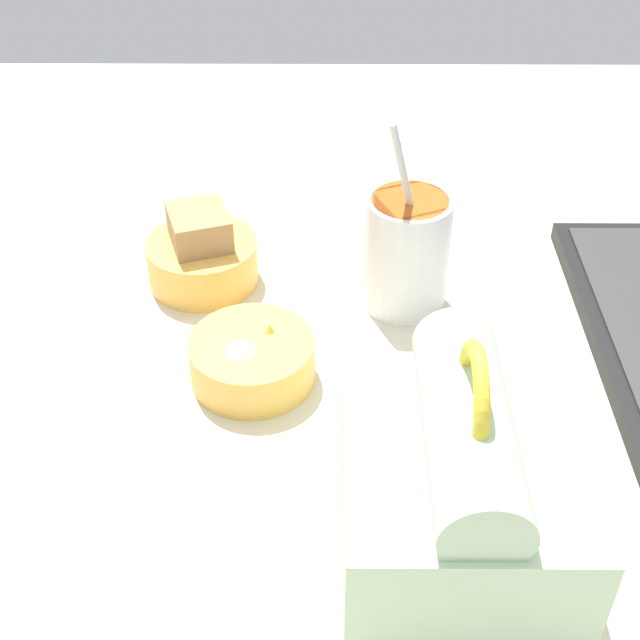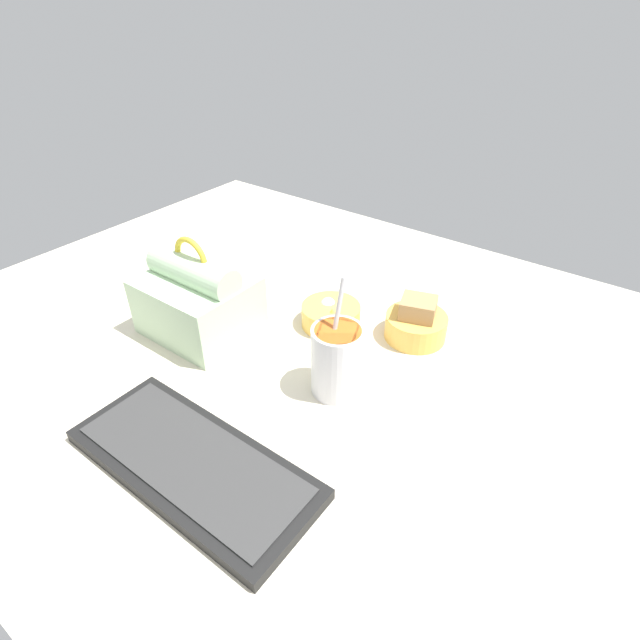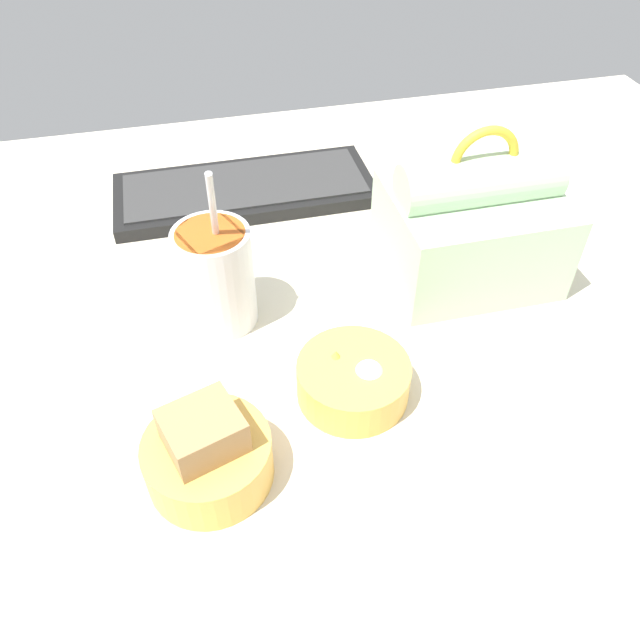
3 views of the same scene
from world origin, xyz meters
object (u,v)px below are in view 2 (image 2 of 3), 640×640
object	(u,v)px
lunch_bag	(198,299)
bento_bowl_sandwich	(416,323)
keyboard	(193,463)
soup_cup	(337,359)
bento_bowl_snacks	(331,315)

from	to	relation	value
lunch_bag	bento_bowl_sandwich	xyz separation A→B (cm)	(-32.64, -21.28, -3.55)
keyboard	soup_cup	bearing A→B (deg)	-104.72
lunch_bag	soup_cup	bearing A→B (deg)	-177.07
keyboard	soup_cup	world-z (taller)	soup_cup
bento_bowl_snacks	soup_cup	bearing A→B (deg)	128.62
soup_cup	bento_bowl_sandwich	world-z (taller)	soup_cup
keyboard	bento_bowl_sandwich	size ratio (longest dim) A/B	3.23
bento_bowl_sandwich	lunch_bag	bearing A→B (deg)	33.10
soup_cup	bento_bowl_sandwich	bearing A→B (deg)	-99.74
soup_cup	bento_bowl_snacks	world-z (taller)	soup_cup
keyboard	bento_bowl_snacks	size ratio (longest dim) A/B	3.25
bento_bowl_sandwich	bento_bowl_snacks	world-z (taller)	bento_bowl_sandwich
soup_cup	bento_bowl_sandwich	distance (cm)	20.29
keyboard	bento_bowl_sandwich	world-z (taller)	bento_bowl_sandwich
lunch_bag	bento_bowl_sandwich	world-z (taller)	lunch_bag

